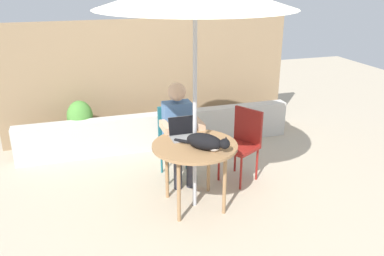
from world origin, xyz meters
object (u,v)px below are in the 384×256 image
chair_occupied (175,136)px  laptop (183,131)px  chair_empty (243,139)px  cat (207,142)px  potted_plant_near_fence (81,125)px  patio_table (195,150)px  person_seated (179,127)px

chair_occupied → laptop: size_ratio=3.02×
chair_empty → cat: 0.97m
laptop → potted_plant_near_fence: 2.01m
patio_table → chair_occupied: chair_occupied is taller
chair_empty → potted_plant_near_fence: bearing=142.3°
laptop → person_seated: bearing=81.4°
cat → person_seated: bearing=95.3°
chair_empty → person_seated: (-0.77, 0.20, 0.17)m
laptop → potted_plant_near_fence: laptop is taller
patio_table → person_seated: person_seated is taller
patio_table → cat: size_ratio=1.80×
chair_empty → potted_plant_near_fence: (-1.89, 1.46, -0.13)m
person_seated → cat: (0.07, -0.81, 0.13)m
laptop → cat: (0.13, -0.41, 0.02)m
chair_empty → potted_plant_near_fence: size_ratio=1.17×
chair_empty → cat: bearing=-138.8°
laptop → chair_empty: bearing=13.3°
chair_occupied → potted_plant_near_fence: bearing=135.3°
patio_table → chair_empty: chair_empty is taller
chair_empty → person_seated: 0.82m
patio_table → cat: bearing=-65.9°
chair_empty → chair_occupied: bearing=155.3°
chair_occupied → person_seated: 0.23m
cat → potted_plant_near_fence: (-1.19, 2.07, -0.43)m
patio_table → cat: 0.24m
person_seated → laptop: size_ratio=4.15×
chair_empty → laptop: (-0.83, -0.20, 0.27)m
potted_plant_near_fence → cat: bearing=-60.1°
laptop → chair_occupied: bearing=83.9°
chair_occupied → cat: 1.01m
patio_table → laptop: laptop is taller
chair_empty → cat: cat is taller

